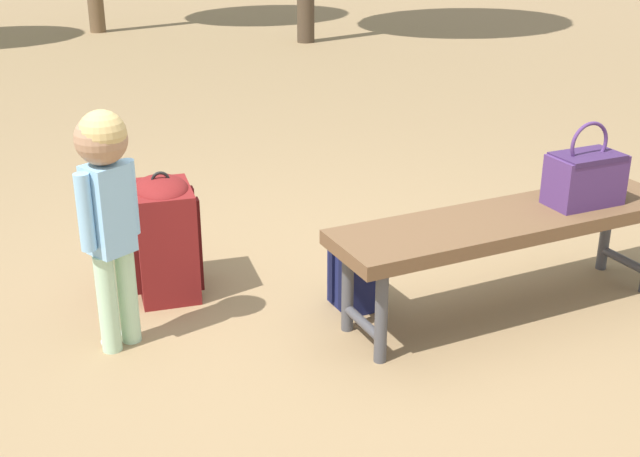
# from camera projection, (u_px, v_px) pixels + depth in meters

# --- Properties ---
(ground_plane) EXTENTS (40.00, 40.00, 0.00)m
(ground_plane) POSITION_uv_depth(u_px,v_px,m) (309.00, 322.00, 3.53)
(ground_plane) COLOR #8C704C
(ground_plane) RESTS_ON ground
(park_bench) EXTENTS (1.65, 0.84, 0.45)m
(park_bench) POSITION_uv_depth(u_px,v_px,m) (510.00, 227.00, 3.49)
(park_bench) COLOR brown
(park_bench) RESTS_ON ground
(handbag) EXTENTS (0.36, 0.26, 0.37)m
(handbag) POSITION_uv_depth(u_px,v_px,m) (585.00, 176.00, 3.54)
(handbag) COLOR #4C2D66
(handbag) RESTS_ON park_bench
(child_standing) EXTENTS (0.21, 0.20, 0.98)m
(child_standing) POSITION_uv_depth(u_px,v_px,m) (107.00, 194.00, 3.10)
(child_standing) COLOR #B2D8B2
(child_standing) RESTS_ON ground
(backpack_large) EXTENTS (0.34, 0.38, 0.58)m
(backpack_large) POSITION_uv_depth(u_px,v_px,m) (164.00, 234.00, 3.69)
(backpack_large) COLOR maroon
(backpack_large) RESTS_ON ground
(backpack_small) EXTENTS (0.22, 0.24, 0.34)m
(backpack_small) POSITION_uv_depth(u_px,v_px,m) (353.00, 271.00, 3.60)
(backpack_small) COLOR #191E4C
(backpack_small) RESTS_ON ground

